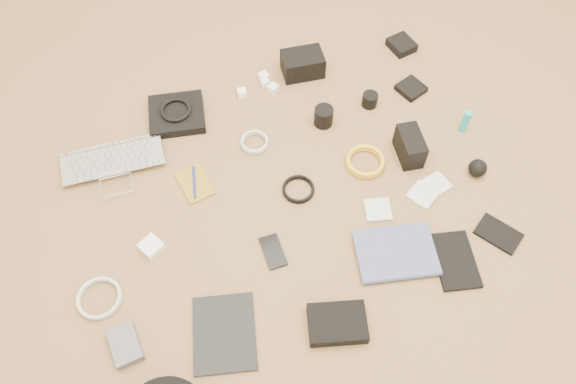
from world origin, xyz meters
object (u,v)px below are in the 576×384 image
paperback (403,280)px  dslr_camera (303,64)px  phone (273,252)px  laptop (115,172)px  tablet (224,333)px

paperback → dslr_camera: bearing=10.9°
phone → dslr_camera: bearing=63.2°
phone → paperback: 0.39m
laptop → tablet: 0.66m
dslr_camera → tablet: (-0.67, -0.77, -0.04)m
tablet → phone: size_ratio=2.00×
phone → paperback: size_ratio=0.47×
laptop → dslr_camera: bearing=20.5°
dslr_camera → phone: bearing=-111.1°
tablet → paperback: bearing=11.0°
laptop → phone: bearing=-44.7°
paperback → tablet: bearing=99.4°
tablet → paperback: size_ratio=0.94×
paperback → phone: bearing=68.3°
phone → laptop: bearing=132.2°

